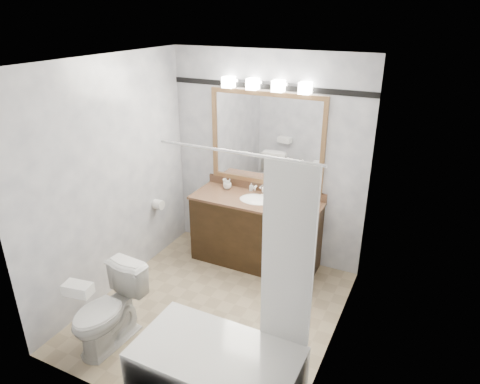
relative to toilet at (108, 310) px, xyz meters
name	(u,v)px	position (x,y,z in m)	size (l,w,h in m)	color
room	(212,201)	(0.64, 0.84, 0.88)	(2.42, 2.62, 2.52)	tan
vanity	(256,230)	(0.64, 1.86, 0.07)	(1.53, 0.58, 0.97)	black
mirror	(266,140)	(0.64, 2.12, 1.13)	(1.40, 0.04, 1.10)	#9D7147
vanity_light_bar	(266,85)	(0.64, 2.07, 1.76)	(1.02, 0.14, 0.12)	silver
accent_stripe	(268,87)	(0.64, 2.13, 1.73)	(2.40, 0.01, 0.06)	black
bathtub	(220,366)	(1.19, -0.06, -0.09)	(1.30, 0.75, 1.96)	white
tp_roll	(158,204)	(-0.50, 1.51, 0.33)	(0.12, 0.12, 0.11)	white
toilet	(108,310)	(0.00, 0.00, 0.00)	(0.41, 0.73, 0.74)	white
tissue_box	(78,289)	(0.00, -0.28, 0.42)	(0.23, 0.13, 0.10)	white
coffee_maker	(297,195)	(1.14, 1.82, 0.65)	(0.18, 0.21, 0.33)	black
cup_left	(227,186)	(0.19, 2.00, 0.52)	(0.10, 0.10, 0.08)	white
cup_right	(226,182)	(0.14, 2.08, 0.53)	(0.10, 0.10, 0.09)	white
soap_bottle_a	(251,187)	(0.48, 2.08, 0.53)	(0.04, 0.04, 0.10)	white
soap_bar	(264,196)	(0.69, 1.98, 0.49)	(0.07, 0.04, 0.02)	beige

